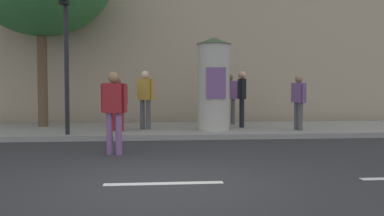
# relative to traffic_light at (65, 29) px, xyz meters

# --- Properties ---
(ground_plane) EXTENTS (80.00, 80.00, 0.00)m
(ground_plane) POSITION_rel_traffic_light_xyz_m (2.48, -5.24, -3.00)
(ground_plane) COLOR #2B2B2D
(sidewalk_curb) EXTENTS (36.00, 4.00, 0.15)m
(sidewalk_curb) POSITION_rel_traffic_light_xyz_m (2.48, 1.76, -2.93)
(sidewalk_curb) COLOR gray
(sidewalk_curb) RESTS_ON ground_plane
(lane_markings) EXTENTS (25.80, 0.16, 0.01)m
(lane_markings) POSITION_rel_traffic_light_xyz_m (2.48, -5.24, -3.00)
(lane_markings) COLOR silver
(lane_markings) RESTS_ON ground_plane
(traffic_light) EXTENTS (0.24, 0.45, 4.23)m
(traffic_light) POSITION_rel_traffic_light_xyz_m (0.00, 0.00, 0.00)
(traffic_light) COLOR black
(traffic_light) RESTS_ON sidewalk_curb
(poster_column) EXTENTS (1.05, 1.05, 2.77)m
(poster_column) POSITION_rel_traffic_light_xyz_m (4.13, 0.88, -1.45)
(poster_column) COLOR #B2ADA3
(poster_column) RESTS_ON sidewalk_curb
(pedestrian_in_dark_shirt) EXTENTS (0.58, 0.37, 1.77)m
(pedestrian_in_dark_shirt) POSITION_rel_traffic_light_xyz_m (1.49, -2.45, -1.95)
(pedestrian_in_dark_shirt) COLOR #724C84
(pedestrian_in_dark_shirt) RESTS_ON ground_plane
(pedestrian_in_red_top) EXTENTS (0.28, 0.56, 1.80)m
(pedestrian_in_red_top) POSITION_rel_traffic_light_xyz_m (5.17, 1.70, -1.79)
(pedestrian_in_red_top) COLOR black
(pedestrian_in_red_top) RESTS_ON sidewalk_curb
(pedestrian_in_light_jacket) EXTENTS (0.32, 0.64, 1.64)m
(pedestrian_in_light_jacket) POSITION_rel_traffic_light_xyz_m (6.66, 0.63, -1.88)
(pedestrian_in_light_jacket) COLOR #4C4C51
(pedestrian_in_light_jacket) RESTS_ON sidewalk_curb
(pedestrian_near_pole) EXTENTS (0.67, 0.42, 1.74)m
(pedestrian_near_pole) POSITION_rel_traffic_light_xyz_m (4.96, 2.72, -1.80)
(pedestrian_near_pole) COLOR #4C4C51
(pedestrian_near_pole) RESTS_ON sidewalk_curb
(pedestrian_with_bag) EXTENTS (0.53, 0.45, 1.79)m
(pedestrian_with_bag) POSITION_rel_traffic_light_xyz_m (2.09, 1.31, -1.79)
(pedestrian_with_bag) COLOR #4C4C51
(pedestrian_with_bag) RESTS_ON sidewalk_curb
(pedestrian_with_backpack) EXTENTS (0.60, 0.52, 1.56)m
(pedestrian_with_backpack) POSITION_rel_traffic_light_xyz_m (1.30, 0.89, -1.91)
(pedestrian_with_backpack) COLOR maroon
(pedestrian_with_backpack) RESTS_ON sidewalk_curb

